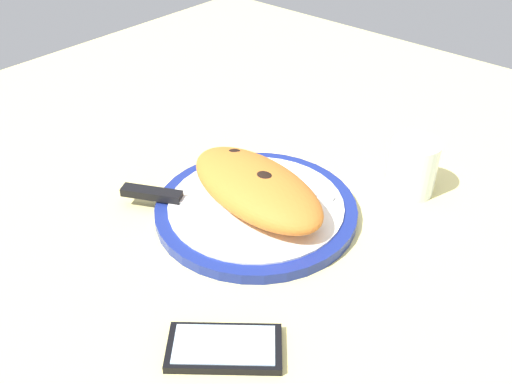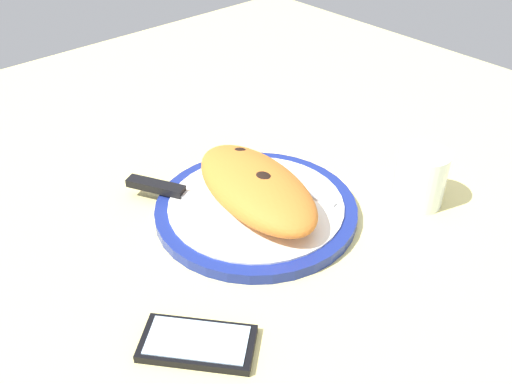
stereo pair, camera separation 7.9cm
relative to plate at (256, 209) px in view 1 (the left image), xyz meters
The scene contains 7 objects.
ground_plane 2.41cm from the plate, ahead, with size 150.00×150.00×3.00cm, color #E5D684.
plate is the anchor object (origin of this frame).
calzone 3.79cm from the plate, behind, with size 25.52×15.61×5.66cm.
fork 6.14cm from the plate, 67.46° to the right, with size 17.45×5.43×0.40cm.
knife 11.76cm from the plate, 36.99° to the left, with size 21.19×12.17×1.20cm.
smartphone 24.58cm from the plate, 122.99° to the left, with size 13.56×12.76×1.16cm.
water_glass 24.07cm from the plate, 124.59° to the right, with size 7.09×7.09×8.35cm.
Camera 1 is at (-42.49, 48.88, 50.03)cm, focal length 40.07 mm.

